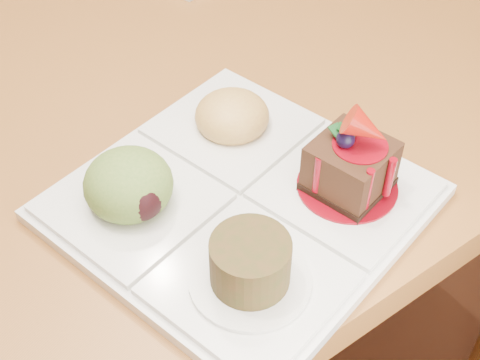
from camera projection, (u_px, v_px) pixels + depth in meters
ground at (73, 225)px, 1.59m from camera, size 6.00×6.00×0.00m
sampler_plate at (235, 190)px, 0.60m from camera, size 0.34×0.34×0.11m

